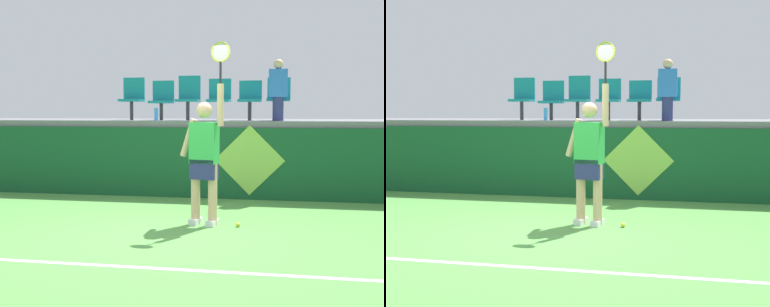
% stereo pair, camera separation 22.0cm
% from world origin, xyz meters
% --- Properties ---
extents(ground_plane, '(40.00, 40.00, 0.00)m').
position_xyz_m(ground_plane, '(0.00, 0.00, 0.00)').
color(ground_plane, '#519342').
extents(court_back_wall, '(12.93, 0.20, 1.30)m').
position_xyz_m(court_back_wall, '(0.00, 3.00, 0.65)').
color(court_back_wall, '#144C28').
rests_on(court_back_wall, ground_plane).
extents(spectator_platform, '(12.93, 2.70, 0.12)m').
position_xyz_m(spectator_platform, '(0.00, 4.30, 1.36)').
color(spectator_platform, slate).
rests_on(spectator_platform, court_back_wall).
extents(court_baseline_stripe, '(11.64, 0.08, 0.01)m').
position_xyz_m(court_baseline_stripe, '(0.00, -1.48, 0.00)').
color(court_baseline_stripe, white).
rests_on(court_baseline_stripe, ground_plane).
extents(tennis_player, '(0.74, 0.34, 2.55)m').
position_xyz_m(tennis_player, '(0.49, 0.66, 0.97)').
color(tennis_player, white).
rests_on(tennis_player, ground_plane).
extents(tennis_ball, '(0.07, 0.07, 0.07)m').
position_xyz_m(tennis_ball, '(0.98, 0.60, 0.03)').
color(tennis_ball, '#D1E533').
rests_on(tennis_ball, ground_plane).
extents(water_bottle, '(0.07, 0.07, 0.24)m').
position_xyz_m(water_bottle, '(-0.84, 3.13, 1.54)').
color(water_bottle, '#338CE5').
rests_on(water_bottle, spectator_platform).
extents(stadium_chair_0, '(0.44, 0.42, 0.86)m').
position_xyz_m(stadium_chair_0, '(-1.47, 3.68, 1.90)').
color(stadium_chair_0, '#38383D').
rests_on(stadium_chair_0, spectator_platform).
extents(stadium_chair_1, '(0.44, 0.42, 0.79)m').
position_xyz_m(stadium_chair_1, '(-0.85, 3.68, 1.85)').
color(stadium_chair_1, '#38383D').
rests_on(stadium_chair_1, spectator_platform).
extents(stadium_chair_2, '(0.44, 0.42, 0.88)m').
position_xyz_m(stadium_chair_2, '(-0.32, 3.68, 1.90)').
color(stadium_chair_2, '#38383D').
rests_on(stadium_chair_2, spectator_platform).
extents(stadium_chair_3, '(0.44, 0.42, 0.82)m').
position_xyz_m(stadium_chair_3, '(0.29, 3.68, 1.88)').
color(stadium_chair_3, '#38383D').
rests_on(stadium_chair_3, spectator_platform).
extents(stadium_chair_4, '(0.44, 0.42, 0.77)m').
position_xyz_m(stadium_chair_4, '(0.90, 3.67, 1.86)').
color(stadium_chair_4, '#38383D').
rests_on(stadium_chair_4, spectator_platform).
extents(stadium_chair_5, '(0.44, 0.42, 0.83)m').
position_xyz_m(stadium_chair_5, '(1.44, 3.68, 1.89)').
color(stadium_chair_5, '#38383D').
rests_on(stadium_chair_5, spectator_platform).
extents(spectator_0, '(0.34, 0.20, 1.13)m').
position_xyz_m(spectator_0, '(1.44, 3.25, 2.01)').
color(spectator_0, navy).
rests_on(spectator_0, spectator_platform).
extents(wall_signage_mount, '(1.27, 0.01, 1.35)m').
position_xyz_m(wall_signage_mount, '(0.95, 2.89, 0.00)').
color(wall_signage_mount, '#144C28').
rests_on(wall_signage_mount, ground_plane).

